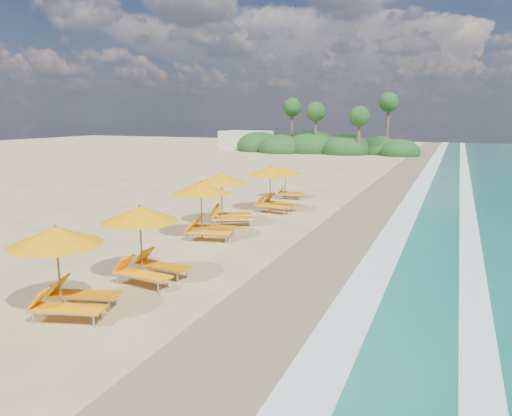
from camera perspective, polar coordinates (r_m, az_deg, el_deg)
ground at (r=20.49m, az=0.00°, el=-3.29°), size 160.00×160.00×0.00m
wet_sand at (r=19.34m, az=11.01°, el=-4.37°), size 4.00×160.00×0.01m
surf_foam at (r=18.99m, az=19.03°, el=-4.99°), size 4.00×160.00×0.01m
station_0 at (r=13.08m, az=-21.98°, el=-6.36°), size 3.03×2.95×2.40m
station_1 at (r=15.00m, az=-13.14°, el=-3.61°), size 2.73×2.55×2.42m
station_2 at (r=19.82m, az=-6.06°, el=0.22°), size 3.01×2.90×2.45m
station_3 at (r=22.31m, az=-3.63°, el=1.57°), size 3.39×3.39×2.52m
station_4 at (r=25.34m, az=2.09°, el=2.69°), size 2.90×2.74×2.49m
station_5 at (r=29.49m, az=3.84°, el=3.32°), size 2.34×2.21×2.00m
treeline at (r=66.32m, az=7.52°, el=7.44°), size 25.80×8.80×9.74m
beach_building at (r=72.74m, az=-1.21°, el=8.16°), size 7.00×5.00×2.80m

